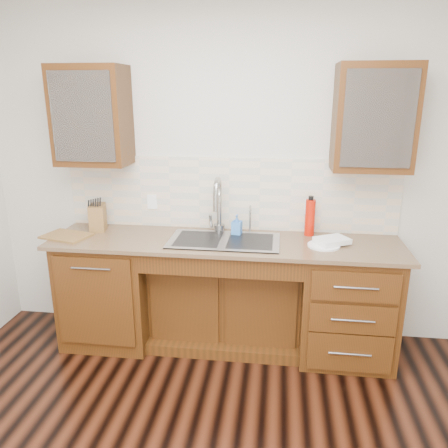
# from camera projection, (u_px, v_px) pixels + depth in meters

# --- Properties ---
(wall_back) EXTENTS (4.00, 0.10, 2.70)m
(wall_back) POSITION_uv_depth(u_px,v_px,m) (230.00, 175.00, 3.57)
(wall_back) COLOR beige
(wall_back) RESTS_ON ground
(base_cabinet_left) EXTENTS (0.70, 0.62, 0.88)m
(base_cabinet_left) POSITION_uv_depth(u_px,v_px,m) (111.00, 289.00, 3.61)
(base_cabinet_left) COLOR #593014
(base_cabinet_left) RESTS_ON ground
(base_cabinet_center) EXTENTS (1.20, 0.44, 0.70)m
(base_cabinet_center) POSITION_uv_depth(u_px,v_px,m) (226.00, 300.00, 3.61)
(base_cabinet_center) COLOR #593014
(base_cabinet_center) RESTS_ON ground
(base_cabinet_right) EXTENTS (0.70, 0.62, 0.88)m
(base_cabinet_right) POSITION_uv_depth(u_px,v_px,m) (346.00, 302.00, 3.38)
(base_cabinet_right) COLOR #593014
(base_cabinet_right) RESTS_ON ground
(countertop) EXTENTS (2.70, 0.65, 0.03)m
(countertop) POSITION_uv_depth(u_px,v_px,m) (224.00, 242.00, 3.35)
(countertop) COLOR #84705B
(countertop) RESTS_ON base_cabinet_left
(backsplash) EXTENTS (2.70, 0.02, 0.59)m
(backsplash) POSITION_uv_depth(u_px,v_px,m) (229.00, 194.00, 3.56)
(backsplash) COLOR beige
(backsplash) RESTS_ON wall_back
(sink) EXTENTS (0.84, 0.46, 0.19)m
(sink) POSITION_uv_depth(u_px,v_px,m) (224.00, 252.00, 3.36)
(sink) COLOR #9E9EA5
(sink) RESTS_ON countertop
(faucet) EXTENTS (0.04, 0.04, 0.40)m
(faucet) POSITION_uv_depth(u_px,v_px,m) (219.00, 208.00, 3.50)
(faucet) COLOR #999993
(faucet) RESTS_ON countertop
(filter_tap) EXTENTS (0.02, 0.02, 0.24)m
(filter_tap) POSITION_uv_depth(u_px,v_px,m) (250.00, 218.00, 3.50)
(filter_tap) COLOR #999993
(filter_tap) RESTS_ON countertop
(upper_cabinet_left) EXTENTS (0.55, 0.34, 0.75)m
(upper_cabinet_left) POSITION_uv_depth(u_px,v_px,m) (92.00, 116.00, 3.36)
(upper_cabinet_left) COLOR #593014
(upper_cabinet_left) RESTS_ON wall_back
(upper_cabinet_right) EXTENTS (0.55, 0.34, 0.75)m
(upper_cabinet_right) POSITION_uv_depth(u_px,v_px,m) (374.00, 118.00, 3.10)
(upper_cabinet_right) COLOR #593014
(upper_cabinet_right) RESTS_ON wall_back
(outlet_left) EXTENTS (0.08, 0.01, 0.12)m
(outlet_left) POSITION_uv_depth(u_px,v_px,m) (152.00, 202.00, 3.65)
(outlet_left) COLOR white
(outlet_left) RESTS_ON backsplash
(outlet_right) EXTENTS (0.08, 0.01, 0.12)m
(outlet_right) POSITION_uv_depth(u_px,v_px,m) (310.00, 207.00, 3.49)
(outlet_right) COLOR white
(outlet_right) RESTS_ON backsplash
(soap_bottle) EXTENTS (0.09, 0.09, 0.17)m
(soap_bottle) POSITION_uv_depth(u_px,v_px,m) (237.00, 225.00, 3.45)
(soap_bottle) COLOR #3571BE
(soap_bottle) RESTS_ON countertop
(water_bottle) EXTENTS (0.10, 0.10, 0.29)m
(water_bottle) POSITION_uv_depth(u_px,v_px,m) (310.00, 218.00, 3.43)
(water_bottle) COLOR #B81304
(water_bottle) RESTS_ON countertop
(plate) EXTENTS (0.27, 0.27, 0.01)m
(plate) POSITION_uv_depth(u_px,v_px,m) (324.00, 245.00, 3.22)
(plate) COLOR white
(plate) RESTS_ON countertop
(dish_towel) EXTENTS (0.29, 0.27, 0.04)m
(dish_towel) POSITION_uv_depth(u_px,v_px,m) (332.00, 240.00, 3.25)
(dish_towel) COLOR silver
(dish_towel) RESTS_ON plate
(knife_block) EXTENTS (0.16, 0.21, 0.21)m
(knife_block) POSITION_uv_depth(u_px,v_px,m) (98.00, 218.00, 3.57)
(knife_block) COLOR brown
(knife_block) RESTS_ON countertop
(cutting_board) EXTENTS (0.41, 0.33, 0.02)m
(cutting_board) POSITION_uv_depth(u_px,v_px,m) (66.00, 236.00, 3.43)
(cutting_board) COLOR olive
(cutting_board) RESTS_ON countertop
(cup_left_a) EXTENTS (0.14, 0.14, 0.09)m
(cup_left_a) POSITION_uv_depth(u_px,v_px,m) (84.00, 123.00, 3.38)
(cup_left_a) COLOR white
(cup_left_a) RESTS_ON upper_cabinet_left
(cup_left_b) EXTENTS (0.10, 0.10, 0.09)m
(cup_left_b) POSITION_uv_depth(u_px,v_px,m) (110.00, 123.00, 3.35)
(cup_left_b) COLOR silver
(cup_left_b) RESTS_ON upper_cabinet_left
(cup_right_a) EXTENTS (0.15, 0.15, 0.09)m
(cup_right_a) POSITION_uv_depth(u_px,v_px,m) (358.00, 126.00, 3.13)
(cup_right_a) COLOR white
(cup_right_a) RESTS_ON upper_cabinet_right
(cup_right_b) EXTENTS (0.11, 0.11, 0.09)m
(cup_right_b) POSITION_uv_depth(u_px,v_px,m) (382.00, 126.00, 3.11)
(cup_right_b) COLOR white
(cup_right_b) RESTS_ON upper_cabinet_right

